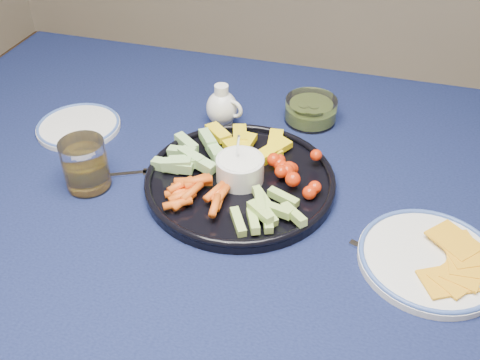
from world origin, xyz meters
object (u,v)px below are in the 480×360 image
(side_plate_extra, at_px, (79,126))
(crudite_platter, at_px, (239,177))
(cheese_plate, at_px, (430,258))
(juice_tumbler, at_px, (86,167))
(pickle_bowl, at_px, (311,111))
(creamer_pitcher, at_px, (222,108))
(dining_table, at_px, (270,231))

(side_plate_extra, bearing_deg, crudite_platter, -12.87)
(cheese_plate, bearing_deg, juice_tumbler, 177.89)
(cheese_plate, xyz_separation_m, juice_tumbler, (-0.62, 0.02, 0.03))
(crudite_platter, relative_size, pickle_bowl, 3.15)
(crudite_platter, xyz_separation_m, creamer_pitcher, (-0.09, 0.20, 0.02))
(creamer_pitcher, height_order, pickle_bowl, creamer_pitcher)
(dining_table, distance_m, crudite_platter, 0.13)
(crudite_platter, relative_size, creamer_pitcher, 3.78)
(pickle_bowl, height_order, side_plate_extra, pickle_bowl)
(dining_table, height_order, juice_tumbler, juice_tumbler)
(pickle_bowl, xyz_separation_m, side_plate_extra, (-0.47, -0.18, -0.02))
(creamer_pitcher, bearing_deg, side_plate_extra, -159.79)
(creamer_pitcher, bearing_deg, dining_table, -52.34)
(dining_table, height_order, side_plate_extra, side_plate_extra)
(creamer_pitcher, relative_size, juice_tumbler, 0.97)
(cheese_plate, bearing_deg, side_plate_extra, 165.58)
(juice_tumbler, relative_size, side_plate_extra, 0.55)
(dining_table, relative_size, creamer_pitcher, 17.68)
(crudite_platter, bearing_deg, side_plate_extra, 167.13)
(dining_table, relative_size, cheese_plate, 7.33)
(dining_table, height_order, crudite_platter, crudite_platter)
(creamer_pitcher, bearing_deg, juice_tumbler, -122.64)
(creamer_pitcher, distance_m, juice_tumbler, 0.33)
(creamer_pitcher, distance_m, side_plate_extra, 0.31)
(pickle_bowl, height_order, juice_tumbler, juice_tumbler)
(dining_table, relative_size, side_plate_extra, 9.36)
(dining_table, distance_m, creamer_pitcher, 0.29)
(creamer_pitcher, xyz_separation_m, pickle_bowl, (0.18, 0.07, -0.02))
(juice_tumbler, bearing_deg, crudite_platter, 16.02)
(creamer_pitcher, height_order, cheese_plate, creamer_pitcher)
(cheese_plate, bearing_deg, creamer_pitcher, 146.16)
(pickle_bowl, relative_size, cheese_plate, 0.50)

